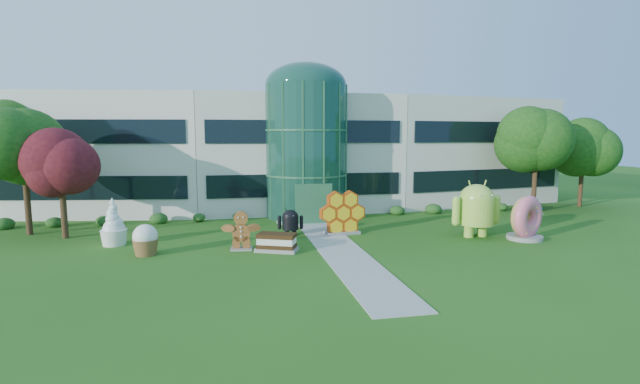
{
  "coord_description": "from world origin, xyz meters",
  "views": [
    {
      "loc": [
        -5.93,
        -22.31,
        6.23
      ],
      "look_at": [
        -0.16,
        6.0,
        2.6
      ],
      "focal_mm": 26.0,
      "sensor_mm": 36.0,
      "label": 1
    }
  ],
  "objects": [
    {
      "name": "honeycomb",
      "position": [
        1.13,
        5.31,
        1.22
      ],
      "size": [
        3.24,
        1.53,
        2.45
      ],
      "primitive_type": null,
      "rotation": [
        0.0,
        0.0,
        0.14
      ],
      "color": "yellow",
      "rests_on": "ground"
    },
    {
      "name": "android_green",
      "position": [
        8.91,
        2.96,
        1.9
      ],
      "size": [
        3.46,
        2.41,
        3.79
      ],
      "primitive_type": null,
      "rotation": [
        0.0,
        0.0,
        0.05
      ],
      "color": "#A8D845",
      "rests_on": "ground"
    },
    {
      "name": "gingerbread",
      "position": [
        -5.21,
        2.56,
        1.07
      ],
      "size": [
        2.38,
        1.1,
        2.13
      ],
      "primitive_type": null,
      "rotation": [
        0.0,
        0.0,
        -0.09
      ],
      "color": "brown",
      "rests_on": "ground"
    },
    {
      "name": "donut",
      "position": [
        11.38,
        1.69,
        1.33
      ],
      "size": [
        2.84,
        2.16,
        2.66
      ],
      "primitive_type": null,
      "rotation": [
        0.0,
        0.0,
        0.42
      ],
      "color": "#F55D7A",
      "rests_on": "ground"
    },
    {
      "name": "cupcake",
      "position": [
        -10.1,
        2.42,
        0.81
      ],
      "size": [
        1.42,
        1.42,
        1.62
      ],
      "primitive_type": null,
      "rotation": [
        0.0,
        0.0,
        -0.05
      ],
      "color": "white",
      "rests_on": "ground"
    },
    {
      "name": "walkway",
      "position": [
        0.0,
        2.0,
        0.02
      ],
      "size": [
        2.4,
        20.0,
        0.04
      ],
      "primitive_type": "cube",
      "color": "#9E9E93",
      "rests_on": "ground"
    },
    {
      "name": "atrium",
      "position": [
        0.0,
        12.0,
        4.9
      ],
      "size": [
        6.0,
        6.0,
        9.8
      ],
      "primitive_type": "cylinder",
      "color": "#194738",
      "rests_on": "ground"
    },
    {
      "name": "ice_cream_sandwich",
      "position": [
        -3.38,
        1.82,
        0.49
      ],
      "size": [
        2.44,
        1.85,
        0.98
      ],
      "primitive_type": null,
      "rotation": [
        0.0,
        0.0,
        -0.39
      ],
      "color": "black",
      "rests_on": "ground"
    },
    {
      "name": "android_black",
      "position": [
        -2.11,
        5.62,
        0.93
      ],
      "size": [
        1.81,
        1.37,
        1.86
      ],
      "primitive_type": null,
      "rotation": [
        0.0,
        0.0,
        -0.18
      ],
      "color": "black",
      "rests_on": "ground"
    },
    {
      "name": "froyo",
      "position": [
        -12.21,
        5.05,
        1.33
      ],
      "size": [
        1.93,
        1.93,
        2.65
      ],
      "primitive_type": null,
      "rotation": [
        0.0,
        0.0,
        0.29
      ],
      "color": "white",
      "rests_on": "ground"
    },
    {
      "name": "building",
      "position": [
        0.0,
        18.0,
        4.65
      ],
      "size": [
        46.0,
        15.0,
        9.3
      ],
      "primitive_type": null,
      "color": "beige",
      "rests_on": "ground"
    },
    {
      "name": "ground",
      "position": [
        0.0,
        0.0,
        0.0
      ],
      "size": [
        140.0,
        140.0,
        0.0
      ],
      "primitive_type": "plane",
      "color": "#215114",
      "rests_on": "ground"
    },
    {
      "name": "trees_backdrop",
      "position": [
        0.0,
        13.0,
        4.2
      ],
      "size": [
        52.0,
        8.0,
        8.4
      ],
      "primitive_type": null,
      "color": "#124110",
      "rests_on": "ground"
    },
    {
      "name": "tree_red",
      "position": [
        -15.5,
        7.5,
        3.0
      ],
      "size": [
        4.0,
        4.0,
        6.0
      ],
      "primitive_type": null,
      "color": "#3F0C14",
      "rests_on": "ground"
    }
  ]
}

